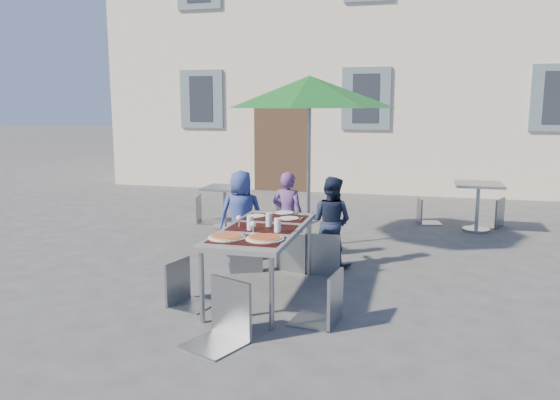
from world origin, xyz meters
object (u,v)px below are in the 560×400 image
(child_0, at_px, (241,215))
(bg_chair_r_1, at_px, (495,195))
(pizza_near_right, at_px, (265,238))
(chair_0, at_px, (245,229))
(patio_umbrella, at_px, (309,94))
(chair_1, at_px, (295,228))
(chair_4, at_px, (325,266))
(chair_2, at_px, (324,227))
(chair_3, at_px, (184,256))
(bg_chair_r_0, at_px, (278,195))
(chair_5, at_px, (222,275))
(bg_chair_l_0, at_px, (204,192))
(bg_chair_l_1, at_px, (426,195))
(cafe_table_1, at_px, (478,197))
(cafe_table_0, at_px, (225,201))
(pizza_near_left, at_px, (227,237))
(child_2, at_px, (331,222))
(child_1, at_px, (288,216))
(dining_table, at_px, (262,233))

(child_0, height_order, bg_chair_r_1, child_0)
(pizza_near_right, relative_size, chair_0, 0.41)
(patio_umbrella, bearing_deg, bg_chair_r_1, 37.08)
(chair_0, relative_size, chair_1, 0.99)
(chair_4, distance_m, patio_umbrella, 3.28)
(child_0, xyz_separation_m, chair_2, (1.17, -0.32, -0.03))
(chair_1, bearing_deg, patio_umbrella, 93.41)
(chair_3, height_order, bg_chair_r_1, bg_chair_r_1)
(chair_1, bearing_deg, bg_chair_r_0, 109.40)
(chair_5, relative_size, bg_chair_l_0, 1.12)
(bg_chair_l_1, bearing_deg, chair_5, -107.47)
(chair_2, xyz_separation_m, patio_umbrella, (-0.43, 1.17, 1.63))
(bg_chair_l_0, relative_size, bg_chair_l_1, 1.07)
(chair_3, relative_size, cafe_table_1, 1.11)
(bg_chair_l_0, bearing_deg, cafe_table_0, -34.71)
(chair_4, relative_size, bg_chair_l_1, 1.12)
(chair_4, bearing_deg, pizza_near_left, 176.92)
(chair_1, distance_m, cafe_table_0, 2.64)
(chair_4, relative_size, patio_umbrella, 0.39)
(chair_4, distance_m, bg_chair_r_0, 4.36)
(chair_1, bearing_deg, child_2, 37.91)
(pizza_near_left, height_order, child_1, child_1)
(pizza_near_right, height_order, bg_chair_l_1, bg_chair_l_1)
(chair_0, height_order, chair_1, chair_1)
(child_1, height_order, chair_0, child_1)
(chair_0, bearing_deg, bg_chair_l_1, 57.80)
(pizza_near_left, relative_size, bg_chair_l_1, 0.43)
(chair_3, bearing_deg, patio_umbrella, 73.67)
(chair_3, xyz_separation_m, patio_umbrella, (0.77, 2.61, 1.69))
(chair_4, height_order, bg_chair_r_1, chair_4)
(chair_3, bearing_deg, chair_2, 50.31)
(chair_4, bearing_deg, cafe_table_1, 68.45)
(child_1, bearing_deg, dining_table, 101.23)
(dining_table, distance_m, bg_chair_r_1, 5.13)
(child_2, relative_size, bg_chair_l_0, 1.26)
(child_2, relative_size, bg_chair_l_1, 1.36)
(chair_0, bearing_deg, chair_1, 16.79)
(pizza_near_left, xyz_separation_m, child_1, (0.13, 2.02, -0.18))
(chair_0, relative_size, bg_chair_r_1, 0.97)
(pizza_near_left, bearing_deg, chair_3, 170.29)
(child_2, relative_size, chair_2, 1.19)
(child_0, xyz_separation_m, chair_5, (0.66, -2.52, 0.00))
(child_2, xyz_separation_m, chair_1, (-0.40, -0.31, -0.03))
(bg_chair_l_1, bearing_deg, child_2, -111.81)
(pizza_near_left, relative_size, pizza_near_right, 0.97)
(chair_4, relative_size, bg_chair_r_0, 1.06)
(bg_chair_r_0, xyz_separation_m, cafe_table_1, (3.28, 0.37, 0.03))
(pizza_near_left, height_order, chair_0, chair_0)
(cafe_table_0, relative_size, bg_chair_r_0, 0.78)
(cafe_table_1, xyz_separation_m, bg_chair_l_1, (-0.82, 0.42, -0.07))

